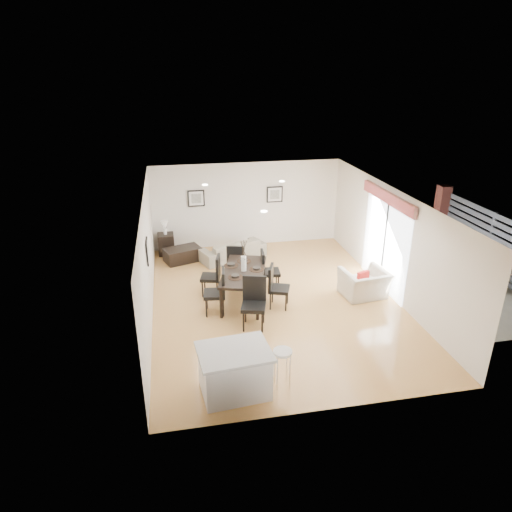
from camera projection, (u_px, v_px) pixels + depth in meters
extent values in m
plane|color=tan|center=(275.00, 301.00, 11.45)|extent=(8.00, 8.00, 0.00)
cube|color=silver|center=(247.00, 205.00, 14.55)|extent=(6.00, 0.04, 2.70)
cube|color=silver|center=(332.00, 343.00, 7.30)|extent=(6.00, 0.04, 2.70)
cube|color=silver|center=(148.00, 260.00, 10.40)|extent=(0.04, 8.00, 2.70)
cube|color=silver|center=(392.00, 242.00, 11.45)|extent=(0.04, 8.00, 2.70)
cube|color=white|center=(276.00, 196.00, 10.40)|extent=(6.00, 8.00, 0.02)
imported|color=gray|center=(233.00, 249.00, 13.85)|extent=(2.15, 1.47, 0.59)
imported|color=beige|center=(364.00, 283.00, 11.54)|extent=(1.21, 1.09, 0.71)
imported|color=#3B5A26|center=(488.00, 279.00, 11.82)|extent=(0.72, 0.66, 0.68)
imported|color=#3B5A26|center=(444.00, 252.00, 13.62)|extent=(0.41, 0.41, 0.64)
cube|color=black|center=(244.00, 272.00, 11.18)|extent=(1.49, 2.15, 0.07)
cylinder|color=black|center=(221.00, 304.00, 10.53)|extent=(0.08, 0.08, 0.75)
cylinder|color=black|center=(232.00, 271.00, 12.21)|extent=(0.08, 0.08, 0.75)
cylinder|color=black|center=(258.00, 305.00, 10.46)|extent=(0.08, 0.08, 0.75)
cylinder|color=black|center=(264.00, 272.00, 12.14)|extent=(0.08, 0.08, 0.75)
cube|color=black|center=(214.00, 294.00, 10.71)|extent=(0.56, 0.56, 0.09)
cube|color=black|center=(223.00, 282.00, 10.60)|extent=(0.13, 0.50, 0.60)
cylinder|color=black|center=(207.00, 300.00, 10.98)|extent=(0.04, 0.04, 0.46)
cylinder|color=black|center=(223.00, 300.00, 11.00)|extent=(0.04, 0.04, 0.46)
cylinder|color=black|center=(206.00, 308.00, 10.62)|extent=(0.04, 0.04, 0.46)
cylinder|color=black|center=(223.00, 308.00, 10.64)|extent=(0.04, 0.04, 0.46)
cube|color=black|center=(210.00, 277.00, 11.60)|extent=(0.57, 0.57, 0.08)
cube|color=black|center=(218.00, 267.00, 11.48)|extent=(0.17, 0.48, 0.57)
cylinder|color=black|center=(205.00, 283.00, 11.88)|extent=(0.04, 0.04, 0.43)
cylinder|color=black|center=(219.00, 283.00, 11.86)|extent=(0.04, 0.04, 0.43)
cylinder|color=black|center=(203.00, 290.00, 11.54)|extent=(0.04, 0.04, 0.43)
cylinder|color=black|center=(217.00, 290.00, 11.52)|extent=(0.04, 0.04, 0.43)
cube|color=black|center=(279.00, 289.00, 10.99)|extent=(0.62, 0.62, 0.08)
cube|color=black|center=(271.00, 277.00, 10.90)|extent=(0.23, 0.47, 0.57)
cylinder|color=black|center=(286.00, 303.00, 10.89)|extent=(0.04, 0.04, 0.44)
cylinder|color=black|center=(270.00, 302.00, 10.95)|extent=(0.04, 0.04, 0.44)
cylinder|color=black|center=(288.00, 296.00, 11.23)|extent=(0.04, 0.04, 0.44)
cylinder|color=black|center=(272.00, 294.00, 11.29)|extent=(0.04, 0.04, 0.44)
cube|color=black|center=(270.00, 272.00, 11.87)|extent=(0.53, 0.53, 0.08)
cube|color=black|center=(263.00, 262.00, 11.74)|extent=(0.11, 0.48, 0.57)
cylinder|color=black|center=(278.00, 284.00, 11.82)|extent=(0.04, 0.04, 0.44)
cylinder|color=black|center=(264.00, 285.00, 11.79)|extent=(0.04, 0.04, 0.44)
cylinder|color=black|center=(276.00, 278.00, 12.16)|extent=(0.04, 0.04, 0.44)
cylinder|color=black|center=(262.00, 278.00, 12.13)|extent=(0.04, 0.04, 0.44)
cube|color=black|center=(254.00, 306.00, 10.09)|extent=(0.65, 0.65, 0.09)
cube|color=black|center=(254.00, 288.00, 10.18)|extent=(0.53, 0.21, 0.63)
cylinder|color=black|center=(244.00, 322.00, 10.03)|extent=(0.04, 0.04, 0.48)
cylinder|color=black|center=(245.00, 313.00, 10.41)|extent=(0.04, 0.04, 0.48)
cylinder|color=black|center=(262.00, 323.00, 10.00)|extent=(0.04, 0.04, 0.48)
cylinder|color=black|center=(263.00, 313.00, 10.38)|extent=(0.04, 0.04, 0.48)
cube|color=black|center=(236.00, 263.00, 12.48)|extent=(0.55, 0.55, 0.08)
cube|color=black|center=(235.00, 256.00, 12.18)|extent=(0.47, 0.16, 0.56)
cylinder|color=black|center=(243.00, 269.00, 12.74)|extent=(0.04, 0.04, 0.42)
cylinder|color=black|center=(242.00, 274.00, 12.41)|extent=(0.04, 0.04, 0.42)
cylinder|color=black|center=(230.00, 268.00, 12.75)|extent=(0.04, 0.04, 0.42)
cylinder|color=black|center=(229.00, 274.00, 12.42)|extent=(0.04, 0.04, 0.42)
cylinder|color=white|center=(244.00, 264.00, 11.09)|extent=(0.13, 0.13, 0.38)
cylinder|color=black|center=(257.00, 269.00, 11.22)|extent=(0.37, 0.37, 0.01)
cylinder|color=black|center=(257.00, 268.00, 11.21)|extent=(0.19, 0.19, 0.05)
cylinder|color=black|center=(244.00, 261.00, 11.69)|extent=(0.37, 0.37, 0.01)
cylinder|color=black|center=(244.00, 260.00, 11.68)|extent=(0.19, 0.19, 0.05)
cylinder|color=black|center=(231.00, 266.00, 11.43)|extent=(0.37, 0.37, 0.01)
cylinder|color=black|center=(231.00, 264.00, 11.42)|extent=(0.19, 0.19, 0.05)
cylinder|color=black|center=(235.00, 277.00, 10.80)|extent=(0.37, 0.37, 0.01)
cylinder|color=black|center=(235.00, 276.00, 10.79)|extent=(0.19, 0.19, 0.05)
cylinder|color=black|center=(252.00, 280.00, 10.67)|extent=(0.37, 0.37, 0.01)
cylinder|color=black|center=(252.00, 279.00, 10.66)|extent=(0.19, 0.19, 0.05)
cube|color=black|center=(183.00, 255.00, 13.69)|extent=(1.19, 0.94, 0.42)
cube|color=black|center=(166.00, 244.00, 14.18)|extent=(0.49, 0.49, 0.65)
cylinder|color=white|center=(165.00, 231.00, 14.01)|extent=(0.10, 0.10, 0.18)
cone|color=beige|center=(165.00, 225.00, 13.93)|extent=(0.22, 0.22, 0.24)
cube|color=#9F1914|center=(363.00, 278.00, 11.35)|extent=(0.35, 0.22, 0.33)
cube|color=white|center=(235.00, 373.00, 8.10)|extent=(1.24, 0.98, 0.82)
cube|color=#B2B3B5|center=(234.00, 352.00, 7.93)|extent=(1.34, 1.08, 0.06)
cylinder|color=white|center=(283.00, 352.00, 8.13)|extent=(0.35, 0.35, 0.05)
cylinder|color=silver|center=(287.00, 364.00, 8.40)|extent=(0.02, 0.02, 0.74)
cylinder|color=silver|center=(274.00, 366.00, 8.36)|extent=(0.02, 0.02, 0.74)
cylinder|color=silver|center=(277.00, 374.00, 8.15)|extent=(0.02, 0.02, 0.74)
cylinder|color=silver|center=(290.00, 372.00, 8.19)|extent=(0.02, 0.02, 0.74)
cube|color=black|center=(196.00, 198.00, 14.13)|extent=(0.52, 0.03, 0.52)
cube|color=white|center=(196.00, 198.00, 14.13)|extent=(0.44, 0.04, 0.44)
cube|color=#5B5B56|center=(196.00, 198.00, 14.13)|extent=(0.30, 0.04, 0.30)
cube|color=black|center=(275.00, 194.00, 14.56)|extent=(0.52, 0.03, 0.52)
cube|color=white|center=(275.00, 194.00, 14.56)|extent=(0.44, 0.04, 0.44)
cube|color=#5B5B56|center=(275.00, 194.00, 14.56)|extent=(0.30, 0.04, 0.30)
cube|color=black|center=(147.00, 251.00, 10.11)|extent=(0.03, 0.52, 0.52)
cube|color=white|center=(147.00, 251.00, 10.11)|extent=(0.04, 0.44, 0.44)
cube|color=#5B5B56|center=(147.00, 251.00, 10.11)|extent=(0.04, 0.30, 0.30)
cube|color=white|center=(385.00, 246.00, 11.81)|extent=(0.02, 2.40, 2.25)
cube|color=black|center=(384.00, 247.00, 11.80)|extent=(0.03, 0.05, 2.25)
cube|color=black|center=(389.00, 204.00, 11.36)|extent=(0.03, 2.50, 0.05)
cube|color=maroon|center=(388.00, 198.00, 11.29)|extent=(0.10, 2.70, 0.28)
plane|color=gray|center=(448.00, 279.00, 12.59)|extent=(6.00, 6.00, 0.00)
cube|color=#2A2A2C|center=(493.00, 246.00, 12.46)|extent=(0.08, 5.50, 1.80)
cube|color=brown|center=(440.00, 216.00, 14.57)|extent=(0.35, 0.35, 2.00)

